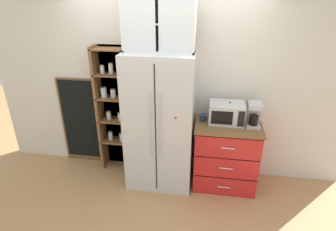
# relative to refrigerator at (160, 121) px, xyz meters

# --- Properties ---
(ground_plane) EXTENTS (10.65, 10.65, 0.00)m
(ground_plane) POSITION_rel_refrigerator_xyz_m (-0.00, -0.03, -0.91)
(ground_plane) COLOR tan
(wall_back_cream) EXTENTS (4.96, 0.10, 2.55)m
(wall_back_cream) POSITION_rel_refrigerator_xyz_m (-0.00, 0.37, 0.37)
(wall_back_cream) COLOR silver
(wall_back_cream) RESTS_ON ground
(refrigerator) EXTENTS (0.86, 0.67, 1.82)m
(refrigerator) POSITION_rel_refrigerator_xyz_m (0.00, 0.00, 0.00)
(refrigerator) COLOR silver
(refrigerator) RESTS_ON ground
(pantry_shelf_column) EXTENTS (0.51, 0.27, 1.83)m
(pantry_shelf_column) POSITION_rel_refrigerator_xyz_m (-0.71, 0.26, 0.03)
(pantry_shelf_column) COLOR brown
(pantry_shelf_column) RESTS_ON ground
(counter_cabinet) EXTENTS (0.84, 0.59, 0.92)m
(counter_cabinet) POSITION_rel_refrigerator_xyz_m (0.88, 0.04, -0.45)
(counter_cabinet) COLOR red
(counter_cabinet) RESTS_ON ground
(microwave) EXTENTS (0.44, 0.33, 0.26)m
(microwave) POSITION_rel_refrigerator_xyz_m (0.84, 0.09, 0.14)
(microwave) COLOR silver
(microwave) RESTS_ON counter_cabinet
(coffee_maker) EXTENTS (0.17, 0.20, 0.31)m
(coffee_maker) POSITION_rel_refrigerator_xyz_m (1.17, 0.05, 0.17)
(coffee_maker) COLOR #B7B7BC
(coffee_maker) RESTS_ON counter_cabinet
(mug_navy) EXTENTS (0.12, 0.08, 0.09)m
(mug_navy) POSITION_rel_refrigerator_xyz_m (0.55, 0.08, 0.05)
(mug_navy) COLOR navy
(mug_navy) RESTS_ON counter_cabinet
(mug_charcoal) EXTENTS (0.12, 0.09, 0.10)m
(mug_charcoal) POSITION_rel_refrigerator_xyz_m (0.88, -0.00, 0.06)
(mug_charcoal) COLOR #2D2D33
(mug_charcoal) RESTS_ON counter_cabinet
(bottle_amber) EXTENTS (0.06, 0.06, 0.27)m
(bottle_amber) POSITION_rel_refrigerator_xyz_m (0.88, 0.11, 0.13)
(bottle_amber) COLOR brown
(bottle_amber) RESTS_ON counter_cabinet
(upper_cabinet) EXTENTS (0.83, 0.32, 0.63)m
(upper_cabinet) POSITION_rel_refrigerator_xyz_m (-0.00, 0.05, 1.22)
(upper_cabinet) COLOR silver
(upper_cabinet) RESTS_ON refrigerator
(chalkboard_menu) EXTENTS (0.60, 0.04, 1.34)m
(chalkboard_menu) POSITION_rel_refrigerator_xyz_m (-1.28, 0.30, -0.23)
(chalkboard_menu) COLOR brown
(chalkboard_menu) RESTS_ON ground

